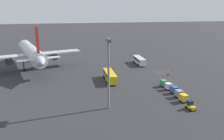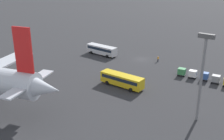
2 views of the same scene
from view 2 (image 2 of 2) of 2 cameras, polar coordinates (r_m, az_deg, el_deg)
The scene contains 9 objects.
ground_plane at distance 87.66m, azimuth 6.07°, elevation 2.17°, with size 600.00×600.00×0.00m, color #2D2D30.
shuttle_bus_near at distance 91.11m, azimuth -2.10°, elevation 4.22°, with size 10.81×3.39×3.05m.
shuttle_bus_far at distance 67.47m, azimuth 2.04°, elevation -1.91°, with size 11.15×3.25×3.04m.
worker_person at distance 86.02m, azimuth 9.34°, elevation 2.25°, with size 0.38×0.38×1.74m.
cargo_cart_grey at distance 74.10m, azimuth 20.35°, elevation -1.67°, with size 2.19×1.92×2.06m.
cargo_cart_blue at distance 75.03m, azimuth 18.27°, elevation -1.12°, with size 2.19×1.92×2.06m.
cargo_cart_white at distance 75.55m, azimuth 16.08°, elevation -0.72°, with size 2.19×1.92×2.06m.
cargo_cart_green at distance 76.31m, azimuth 13.98°, elevation -0.30°, with size 2.19×1.92×2.06m.
light_pole at distance 52.40m, azimuth 17.91°, elevation 0.17°, with size 2.80×0.70×16.76m.
Camera 2 is at (-40.66, 72.43, 28.00)m, focal length 45.00 mm.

